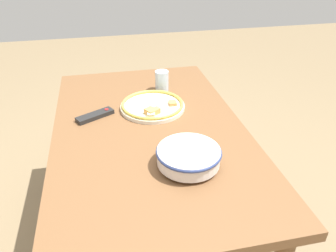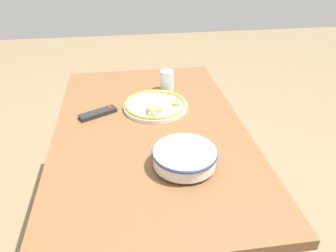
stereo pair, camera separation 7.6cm
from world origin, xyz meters
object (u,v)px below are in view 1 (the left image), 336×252
food_plate (153,106)px  noodle_bowl (189,156)px  drinking_glass (162,81)px  tv_remote (95,116)px

food_plate → noodle_bowl: bearing=-173.3°
food_plate → drinking_glass: drinking_glass is taller
tv_remote → drinking_glass: bearing=94.8°
drinking_glass → food_plate: bearing=157.3°
food_plate → drinking_glass: size_ratio=2.89×
noodle_bowl → tv_remote: size_ratio=1.33×
noodle_bowl → tv_remote: 0.54m
noodle_bowl → tv_remote: bearing=37.1°
tv_remote → noodle_bowl: bearing=9.3°
noodle_bowl → drinking_glass: size_ratio=2.23×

